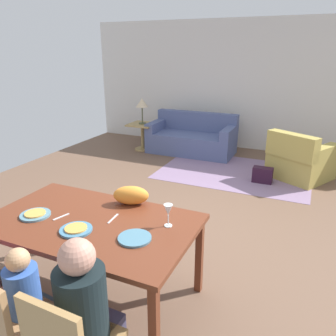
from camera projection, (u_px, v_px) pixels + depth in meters
The scene contains 21 objects.
ground_plane at pixel (200, 208), 4.65m from camera, with size 7.45×6.48×0.02m, color brown.
back_wall at pixel (253, 86), 7.02m from camera, with size 7.45×0.10×2.70m, color silver.
dining_table at pixel (91, 228), 2.74m from camera, with size 1.72×1.02×0.76m.
plate_near_man at pixel (35, 215), 2.79m from camera, with size 0.25×0.25×0.02m, color slate.
pizza_near_man at pixel (35, 213), 2.79m from camera, with size 0.17×0.17×0.01m, color gold.
plate_near_child at pixel (76, 230), 2.56m from camera, with size 0.25×0.25×0.02m, color teal.
pizza_near_child at pixel (76, 228), 2.55m from camera, with size 0.17×0.17×0.01m, color #E69B44.
plate_near_woman at pixel (135, 238), 2.45m from camera, with size 0.25×0.25×0.02m, color teal.
wine_glass at pixel (168, 211), 2.59m from camera, with size 0.07×0.07×0.19m.
fork at pixel (61, 217), 2.77m from camera, with size 0.02×0.15×0.01m, color silver.
knife at pixel (113, 219), 2.74m from camera, with size 0.01×0.17×0.01m, color silver.
dining_chair_child at pixel (7, 320), 2.06m from camera, with size 0.46×0.46×0.87m.
person_child at pixel (31, 310), 2.22m from camera, with size 0.22×0.30×0.92m.
person_woman at pixel (88, 322), 2.02m from camera, with size 0.30×0.40×1.11m.
cat at pixel (131, 195), 2.98m from camera, with size 0.32×0.16×0.17m, color orange.
area_rug at pixel (234, 172), 5.98m from camera, with size 2.60×1.80×0.01m, color gray.
couch at pixel (192, 138), 7.05m from camera, with size 1.78×0.86×0.82m.
armchair at pixel (300, 160), 5.60m from camera, with size 1.16×1.16×0.82m.
side_table at pixel (143, 133), 7.21m from camera, with size 0.56×0.56×0.58m.
table_lamp at pixel (142, 104), 7.00m from camera, with size 0.26×0.26×0.54m.
handbag at pixel (263, 175), 5.48m from camera, with size 0.32×0.16×0.26m, color #2A1327.
Camera 1 is at (1.29, -3.37, 2.08)m, focal length 35.52 mm.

